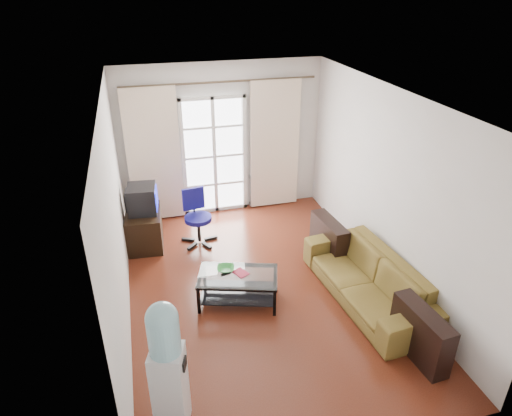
{
  "coord_description": "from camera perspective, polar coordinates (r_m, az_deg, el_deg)",
  "views": [
    {
      "loc": [
        -1.43,
        -5.01,
        3.96
      ],
      "look_at": [
        0.02,
        0.35,
        1.11
      ],
      "focal_mm": 32.0,
      "sensor_mm": 36.0,
      "label": 1
    }
  ],
  "objects": [
    {
      "name": "bowl",
      "position": [
        6.16,
        -3.81,
        -7.61
      ],
      "size": [
        0.34,
        0.34,
        0.06
      ],
      "primitive_type": "imported",
      "rotation": [
        0.0,
        0.0,
        -0.24
      ],
      "color": "#30854E",
      "rests_on": "coffee_table"
    },
    {
      "name": "water_cooler",
      "position": [
        4.48,
        -11.0,
        -18.76
      ],
      "size": [
        0.38,
        0.38,
        1.47
      ],
      "rotation": [
        0.0,
        0.0,
        -0.31
      ],
      "color": "silver",
      "rests_on": "floor"
    },
    {
      "name": "remote",
      "position": [
        6.1,
        -3.77,
        -8.21
      ],
      "size": [
        0.15,
        0.08,
        0.02
      ],
      "primitive_type": "cube",
      "rotation": [
        0.0,
        0.0,
        0.26
      ],
      "color": "black",
      "rests_on": "coffee_table"
    },
    {
      "name": "coffee_table",
      "position": [
        6.17,
        -2.26,
        -9.53
      ],
      "size": [
        1.18,
        0.89,
        0.42
      ],
      "rotation": [
        0.0,
        0.0,
        -0.31
      ],
      "color": "silver",
      "rests_on": "floor"
    },
    {
      "name": "curtain_left",
      "position": [
        7.99,
        -12.63,
        6.31
      ],
      "size": [
        0.9,
        0.07,
        2.35
      ],
      "primitive_type": "cube",
      "color": "beige",
      "rests_on": "curtain_rod"
    },
    {
      "name": "ceiling",
      "position": [
        5.36,
        0.76,
        13.6
      ],
      "size": [
        5.2,
        5.2,
        0.0
      ],
      "primitive_type": "plane",
      "rotation": [
        3.14,
        0.0,
        0.0
      ],
      "color": "white",
      "rests_on": "wall_back"
    },
    {
      "name": "wall_back",
      "position": [
        8.17,
        -4.32,
        8.49
      ],
      "size": [
        3.6,
        0.02,
        2.7
      ],
      "primitive_type": "cube",
      "color": "silver",
      "rests_on": "floor"
    },
    {
      "name": "book",
      "position": [
        6.06,
        -2.5,
        -8.39
      ],
      "size": [
        0.31,
        0.33,
        0.02
      ],
      "primitive_type": "imported",
      "rotation": [
        0.0,
        0.0,
        0.46
      ],
      "color": "#AE1715",
      "rests_on": "coffee_table"
    },
    {
      "name": "floor",
      "position": [
        6.54,
        0.61,
        -10.04
      ],
      "size": [
        5.2,
        5.2,
        0.0
      ],
      "primitive_type": "plane",
      "color": "#5E2716",
      "rests_on": "ground"
    },
    {
      "name": "wall_left",
      "position": [
        5.66,
        -17.14,
        -1.56
      ],
      "size": [
        0.02,
        5.2,
        2.7
      ],
      "primitive_type": "cube",
      "color": "silver",
      "rests_on": "floor"
    },
    {
      "name": "wall_front",
      "position": [
        3.83,
        11.74,
        -16.49
      ],
      "size": [
        3.6,
        0.02,
        2.7
      ],
      "primitive_type": "cube",
      "color": "silver",
      "rests_on": "floor"
    },
    {
      "name": "task_chair",
      "position": [
        7.53,
        -7.25,
        -2.43
      ],
      "size": [
        0.71,
        0.71,
        0.91
      ],
      "rotation": [
        0.0,
        0.0,
        0.16
      ],
      "color": "black",
      "rests_on": "floor"
    },
    {
      "name": "curtain_right",
      "position": [
        8.33,
        2.36,
        7.82
      ],
      "size": [
        0.9,
        0.07,
        2.35
      ],
      "primitive_type": "cube",
      "color": "beige",
      "rests_on": "curtain_rod"
    },
    {
      "name": "french_door",
      "position": [
        8.19,
        -5.21,
        6.45
      ],
      "size": [
        1.16,
        0.06,
        2.15
      ],
      "color": "white",
      "rests_on": "wall_back"
    },
    {
      "name": "wall_right",
      "position": [
        6.51,
        16.14,
        2.42
      ],
      "size": [
        0.02,
        5.2,
        2.7
      ],
      "primitive_type": "cube",
      "color": "silver",
      "rests_on": "floor"
    },
    {
      "name": "radiator",
      "position": [
        8.63,
        1.26,
        2.33
      ],
      "size": [
        0.64,
        0.12,
        0.64
      ],
      "primitive_type": "cube",
      "color": "gray",
      "rests_on": "floor"
    },
    {
      "name": "sofa",
      "position": [
        6.36,
        13.79,
        -8.61
      ],
      "size": [
        2.34,
        1.22,
        0.64
      ],
      "primitive_type": "imported",
      "rotation": [
        0.0,
        0.0,
        -1.49
      ],
      "color": "brown",
      "rests_on": "floor"
    },
    {
      "name": "tv_stand",
      "position": [
        7.59,
        -13.75,
        -2.52
      ],
      "size": [
        0.6,
        0.85,
        0.6
      ],
      "primitive_type": "cube",
      "rotation": [
        0.0,
        0.0,
        -0.08
      ],
      "color": "black",
      "rests_on": "floor"
    },
    {
      "name": "crt_tv",
      "position": [
        7.39,
        -14.18,
        1.09
      ],
      "size": [
        0.52,
        0.51,
        0.43
      ],
      "rotation": [
        0.0,
        0.0,
        -0.1
      ],
      "color": "black",
      "rests_on": "tv_stand"
    },
    {
      "name": "curtain_rod",
      "position": [
        7.81,
        -4.44,
        15.44
      ],
      "size": [
        3.3,
        0.04,
        0.04
      ],
      "primitive_type": "cylinder",
      "rotation": [
        0.0,
        1.57,
        0.0
      ],
      "color": "#4C3F2D",
      "rests_on": "wall_back"
    }
  ]
}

